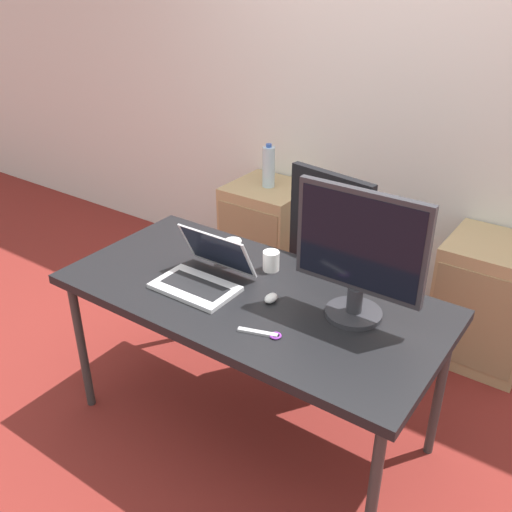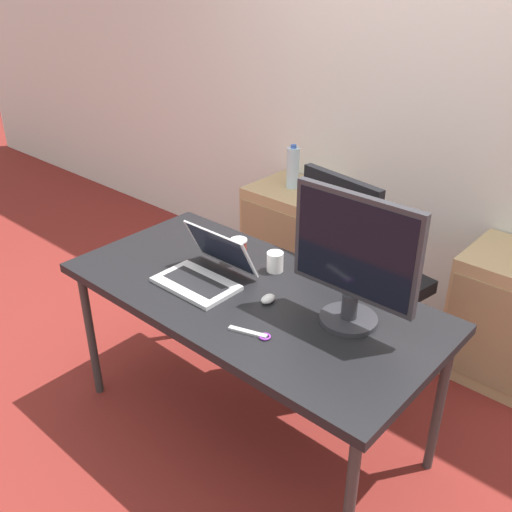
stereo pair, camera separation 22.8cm
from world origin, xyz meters
name	(u,v)px [view 1 (the left image)]	position (x,y,z in m)	size (l,w,h in m)	color
ground_plane	(251,426)	(0.00, 0.00, 0.00)	(14.00, 14.00, 0.00)	maroon
wall_back	(402,91)	(0.00, 1.42, 1.30)	(10.00, 0.05, 2.60)	silver
desk	(251,302)	(0.00, 0.00, 0.69)	(1.58, 0.78, 0.74)	black
office_chair	(347,290)	(0.10, 0.71, 0.43)	(0.56, 0.59, 1.11)	#232326
cabinet_left	(268,235)	(-0.69, 1.15, 0.34)	(0.48, 0.46, 0.68)	tan
cabinet_right	(487,302)	(0.70, 1.15, 0.34)	(0.48, 0.46, 0.68)	tan
water_bottle	(269,167)	(-0.69, 1.15, 0.81)	(0.08, 0.08, 0.27)	silver
laptop_center	(203,274)	(-0.20, -0.06, 0.78)	(0.34, 0.31, 0.21)	silver
monitor	(359,254)	(0.42, 0.09, 1.00)	(0.50, 0.22, 0.51)	#2D2D33
mouse	(271,298)	(0.11, -0.01, 0.75)	(0.04, 0.07, 0.03)	silver
coffee_cup_white	(271,261)	(-0.03, 0.20, 0.78)	(0.07, 0.07, 0.09)	white
coffee_cup_brown	(233,252)	(-0.20, 0.16, 0.79)	(0.07, 0.07, 0.11)	maroon
scissors	(264,333)	(0.21, -0.21, 0.74)	(0.17, 0.08, 0.01)	#B2B2B7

